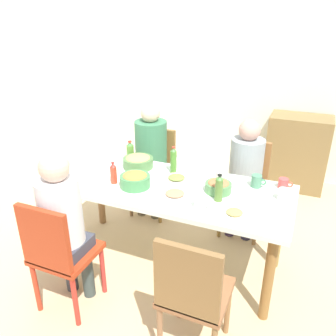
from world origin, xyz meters
name	(u,v)px	position (x,y,z in m)	size (l,w,h in m)	color
ground_plane	(168,260)	(0.00, 0.00, 0.00)	(6.23, 6.23, 0.00)	#CCAF84
wall_back	(237,73)	(0.00, 2.26, 1.30)	(5.44, 0.12, 2.60)	silver
dining_table	(168,195)	(0.00, 0.00, 0.66)	(1.94, 0.81, 0.75)	white
chair_0	(246,182)	(0.48, 0.78, 0.51)	(0.40, 0.40, 0.90)	olive
person_0	(246,168)	(0.48, 0.69, 0.69)	(0.30, 0.30, 1.15)	#34324B
chair_1	(192,292)	(0.48, -0.78, 0.51)	(0.40, 0.40, 0.90)	#905B38
chair_2	(155,166)	(-0.48, 0.78, 0.51)	(0.40, 0.40, 0.90)	olive
person_2	(151,150)	(-0.48, 0.69, 0.73)	(0.32, 0.32, 1.21)	brown
chair_3	(58,251)	(-0.48, -0.78, 0.51)	(0.40, 0.40, 0.90)	#B6371A
person_3	(63,219)	(-0.48, -0.69, 0.72)	(0.30, 0.30, 1.21)	#363941
plate_0	(234,214)	(0.59, -0.24, 0.76)	(0.20, 0.20, 0.04)	white
plate_1	(175,195)	(0.12, -0.15, 0.76)	(0.26, 0.26, 0.04)	white
plate_2	(176,179)	(0.03, 0.11, 0.76)	(0.25, 0.25, 0.04)	beige
bowl_0	(218,186)	(0.40, 0.05, 0.79)	(0.20, 0.20, 0.09)	#53864E
bowl_1	(135,180)	(-0.23, -0.12, 0.80)	(0.24, 0.24, 0.12)	#44854D
bowl_2	(138,162)	(-0.38, 0.22, 0.80)	(0.27, 0.27, 0.11)	#4F7843
cup_0	(200,202)	(0.34, -0.24, 0.79)	(0.12, 0.08, 0.10)	white
cup_1	(284,183)	(0.85, 0.30, 0.79)	(0.11, 0.08, 0.08)	#D44846
cup_2	(284,195)	(0.87, 0.11, 0.79)	(0.12, 0.08, 0.09)	white
cup_3	(257,181)	(0.65, 0.25, 0.80)	(0.12, 0.08, 0.10)	#4E8264
cup_4	(178,164)	(-0.04, 0.33, 0.79)	(0.12, 0.08, 0.09)	white
cup_5	(221,177)	(0.38, 0.20, 0.80)	(0.12, 0.09, 0.10)	white
bottle_0	(130,151)	(-0.53, 0.35, 0.83)	(0.07, 0.07, 0.19)	#548633
bottle_1	(114,173)	(-0.42, -0.13, 0.83)	(0.05, 0.05, 0.18)	red
bottle_2	(219,188)	(0.43, -0.08, 0.85)	(0.06, 0.06, 0.21)	#547632
bottle_3	(173,161)	(-0.05, 0.23, 0.86)	(0.05, 0.05, 0.24)	#48832D
side_cabinet	(296,152)	(0.87, 1.96, 0.45)	(0.70, 0.44, 0.90)	olive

